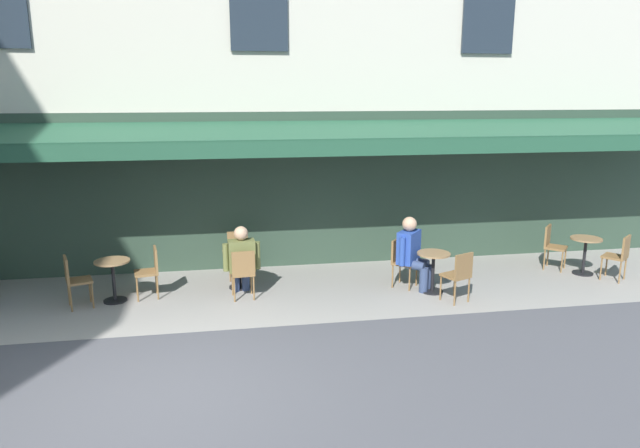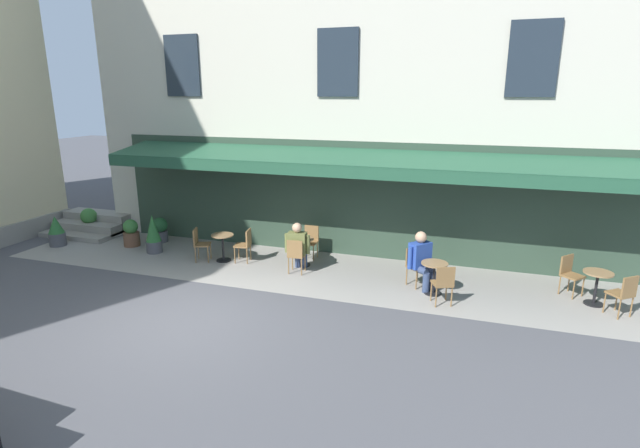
% 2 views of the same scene
% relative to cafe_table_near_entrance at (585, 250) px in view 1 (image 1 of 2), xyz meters
% --- Properties ---
extents(ground_plane, '(70.00, 70.00, 0.00)m').
position_rel_cafe_table_near_entrance_xyz_m(ground_plane, '(7.97, 3.39, -0.49)').
color(ground_plane, '#4C4C51').
extents(sidewalk_cafe_terrace, '(20.50, 3.20, 0.01)m').
position_rel_cafe_table_near_entrance_xyz_m(sidewalk_cafe_terrace, '(4.72, -0.01, -0.49)').
color(sidewalk_cafe_terrace, gray).
rests_on(sidewalk_cafe_terrace, ground_plane).
extents(cafe_table_near_entrance, '(0.60, 0.60, 0.75)m').
position_rel_cafe_table_near_entrance_xyz_m(cafe_table_near_entrance, '(0.00, 0.00, 0.00)').
color(cafe_table_near_entrance, black).
rests_on(cafe_table_near_entrance, ground_plane).
extents(cafe_chair_wicker_near_door, '(0.56, 0.56, 0.91)m').
position_rel_cafe_table_near_entrance_xyz_m(cafe_chair_wicker_near_door, '(-0.39, 0.50, 0.06)').
color(cafe_chair_wicker_near_door, olive).
rests_on(cafe_chair_wicker_near_door, ground_plane).
extents(cafe_chair_wicker_under_awning, '(0.57, 0.57, 0.91)m').
position_rel_cafe_table_near_entrance_xyz_m(cafe_chair_wicker_under_awning, '(0.47, -0.43, 0.06)').
color(cafe_chair_wicker_under_awning, olive).
rests_on(cafe_chair_wicker_under_awning, ground_plane).
extents(cafe_table_mid_terrace, '(0.60, 0.60, 0.75)m').
position_rel_cafe_table_near_entrance_xyz_m(cafe_table_mid_terrace, '(3.38, 0.50, 0.00)').
color(cafe_table_mid_terrace, black).
rests_on(cafe_table_mid_terrace, ground_plane).
extents(cafe_chair_wicker_corner_left, '(0.53, 0.53, 0.91)m').
position_rel_cafe_table_near_entrance_xyz_m(cafe_chair_wicker_corner_left, '(3.13, 1.08, 0.06)').
color(cafe_chair_wicker_corner_left, olive).
rests_on(cafe_chair_wicker_corner_left, ground_plane).
extents(cafe_chair_wicker_corner_right, '(0.56, 0.56, 0.91)m').
position_rel_cafe_table_near_entrance_xyz_m(cafe_chair_wicker_corner_right, '(3.86, 0.09, 0.06)').
color(cafe_chair_wicker_corner_right, olive).
rests_on(cafe_chair_wicker_corner_right, ground_plane).
extents(cafe_table_streetside, '(0.60, 0.60, 0.75)m').
position_rel_cafe_table_near_entrance_xyz_m(cafe_table_streetside, '(6.86, -0.33, 0.00)').
color(cafe_table_streetside, black).
rests_on(cafe_table_streetside, ground_plane).
extents(cafe_chair_wicker_kerbside, '(0.43, 0.43, 0.91)m').
position_rel_cafe_table_near_entrance_xyz_m(cafe_chair_wicker_kerbside, '(6.81, 0.30, 0.06)').
color(cafe_chair_wicker_kerbside, olive).
rests_on(cafe_chair_wicker_kerbside, ground_plane).
extents(cafe_chair_wicker_back_row, '(0.40, 0.40, 0.91)m').
position_rel_cafe_table_near_entrance_xyz_m(cafe_chair_wicker_back_row, '(6.86, -0.96, 0.06)').
color(cafe_chair_wicker_back_row, olive).
rests_on(cafe_chair_wicker_back_row, ground_plane).
extents(cafe_table_far_end, '(0.60, 0.60, 0.75)m').
position_rel_cafe_table_near_entrance_xyz_m(cafe_table_far_end, '(9.04, 0.01, 0.00)').
color(cafe_table_far_end, black).
rests_on(cafe_table_far_end, ground_plane).
extents(cafe_chair_wicker_facing_street, '(0.51, 0.51, 0.91)m').
position_rel_cafe_table_near_entrance_xyz_m(cafe_chair_wicker_facing_street, '(9.64, 0.22, 0.06)').
color(cafe_chair_wicker_facing_street, olive).
rests_on(cafe_chair_wicker_facing_street, ground_plane).
extents(cafe_chair_wicker_by_window, '(0.46, 0.46, 0.91)m').
position_rel_cafe_table_near_entrance_xyz_m(cafe_chair_wicker_by_window, '(8.42, -0.10, 0.06)').
color(cafe_chair_wicker_by_window, olive).
rests_on(cafe_chair_wicker_by_window, ground_plane).
extents(seated_patron_in_blue, '(0.68, 0.67, 1.36)m').
position_rel_cafe_table_near_entrance_xyz_m(seated_patron_in_blue, '(3.69, 0.23, 0.23)').
color(seated_patron_in_blue, navy).
rests_on(seated_patron_in_blue, ground_plane).
extents(seated_companion_in_olive, '(0.66, 0.56, 1.30)m').
position_rel_cafe_table_near_entrance_xyz_m(seated_companion_in_olive, '(6.82, 0.09, 0.21)').
color(seated_companion_in_olive, navy).
rests_on(seated_companion_in_olive, ground_plane).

